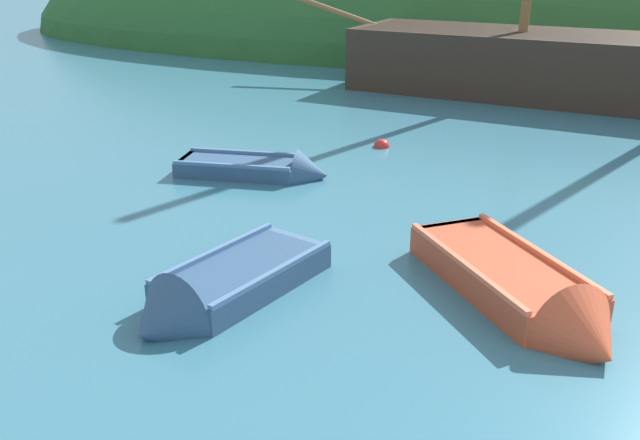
{
  "coord_description": "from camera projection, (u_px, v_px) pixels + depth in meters",
  "views": [
    {
      "loc": [
        -3.01,
        -5.31,
        4.32
      ],
      "look_at": [
        -5.97,
        4.49,
        0.21
      ],
      "focal_mm": 38.95,
      "sensor_mm": 36.0,
      "label": 1
    }
  ],
  "objects": [
    {
      "name": "sailing_ship",
      "position": [
        624.0,
        80.0,
        19.63
      ],
      "size": [
        18.16,
        6.38,
        12.17
      ],
      "rotation": [
        0.0,
        0.0,
        2.95
      ],
      "color": "#38281E",
      "rests_on": "ground"
    },
    {
      "name": "buoy_red",
      "position": [
        382.0,
        147.0,
        15.74
      ],
      "size": [
        0.36,
        0.36,
        0.36
      ],
      "primitive_type": "sphere",
      "color": "red",
      "rests_on": "ground"
    },
    {
      "name": "shore_hill",
      "position": [
        495.0,
        42.0,
        32.11
      ],
      "size": [
        47.76,
        18.35,
        12.4
      ],
      "primitive_type": "ellipsoid",
      "color": "#2D602D",
      "rests_on": "ground"
    },
    {
      "name": "rowboat_center",
      "position": [
        263.0,
        171.0,
        13.76
      ],
      "size": [
        3.09,
        1.27,
        0.96
      ],
      "rotation": [
        0.0,
        0.0,
        0.09
      ],
      "color": "#335175",
      "rests_on": "ground"
    },
    {
      "name": "rowboat_portside",
      "position": [
        218.0,
        293.0,
        8.93
      ],
      "size": [
        2.07,
        3.22,
        1.1
      ],
      "rotation": [
        0.0,
        0.0,
        4.37
      ],
      "color": "#335175",
      "rests_on": "ground"
    },
    {
      "name": "rowboat_near_dock",
      "position": [
        525.0,
        296.0,
        8.81
      ],
      "size": [
        3.09,
        3.57,
        1.16
      ],
      "rotation": [
        0.0,
        0.0,
        5.35
      ],
      "color": "#C64C2D",
      "rests_on": "ground"
    }
  ]
}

